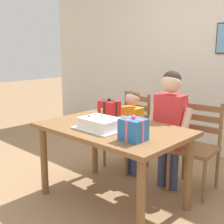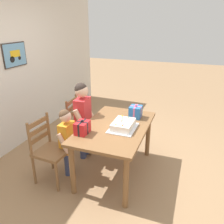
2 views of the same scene
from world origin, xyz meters
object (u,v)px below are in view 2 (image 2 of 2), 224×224
at_px(gift_box_beside_cake, 136,112).
at_px(birthday_cake, 123,125).
at_px(dining_table, 115,133).
at_px(child_older, 83,114).
at_px(chair_left, 50,150).
at_px(gift_box_red_large, 82,128).
at_px(chair_right, 81,123).
at_px(child_younger, 67,136).

bearing_deg(gift_box_beside_cake, birthday_cake, 172.34).
height_order(dining_table, child_older, child_older).
height_order(gift_box_beside_cake, chair_left, gift_box_beside_cake).
bearing_deg(child_older, dining_table, -110.65).
xyz_separation_m(gift_box_beside_cake, child_older, (-0.16, 0.80, -0.08)).
bearing_deg(gift_box_beside_cake, gift_box_red_large, 145.68).
xyz_separation_m(dining_table, gift_box_beside_cake, (0.40, -0.18, 0.19)).
relative_size(birthday_cake, child_older, 0.35).
bearing_deg(birthday_cake, child_older, 70.46).
distance_m(chair_right, child_younger, 0.75).
bearing_deg(birthday_cake, dining_table, 76.11).
xyz_separation_m(birthday_cake, gift_box_red_large, (-0.32, 0.45, 0.03)).
distance_m(dining_table, gift_box_beside_cake, 0.48).
distance_m(gift_box_beside_cake, child_younger, 1.06).
height_order(dining_table, chair_left, chair_left).
relative_size(birthday_cake, gift_box_red_large, 2.07).
relative_size(birthday_cake, chair_right, 0.48).
bearing_deg(dining_table, child_younger, 113.19).
xyz_separation_m(dining_table, chair_right, (0.45, 0.79, -0.18)).
distance_m(gift_box_red_large, child_younger, 0.37).
bearing_deg(dining_table, birthday_cake, -103.89).
height_order(gift_box_beside_cake, chair_right, gift_box_beside_cake).
xyz_separation_m(gift_box_red_large, chair_right, (0.80, 0.46, -0.36)).
distance_m(chair_right, child_older, 0.41).
bearing_deg(birthday_cake, chair_left, 115.02).
relative_size(dining_table, child_younger, 1.37).
bearing_deg(chair_left, child_younger, -41.37).
bearing_deg(birthday_cake, gift_box_red_large, 125.11).
height_order(dining_table, chair_right, chair_right).
relative_size(dining_table, child_older, 1.11).
relative_size(birthday_cake, child_younger, 0.44).
distance_m(dining_table, chair_left, 0.93).
bearing_deg(gift_box_beside_cake, dining_table, 155.17).
bearing_deg(gift_box_red_large, child_younger, 73.94).
height_order(gift_box_beside_cake, child_younger, child_younger).
height_order(birthday_cake, gift_box_beside_cake, gift_box_beside_cake).
bearing_deg(dining_table, gift_box_beside_cake, -24.83).
bearing_deg(gift_box_red_large, child_older, 26.66).
bearing_deg(child_older, chair_right, 37.30).
xyz_separation_m(dining_table, chair_left, (-0.46, 0.79, -0.18)).
bearing_deg(gift_box_red_large, dining_table, -43.01).
bearing_deg(dining_table, chair_left, 120.16).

